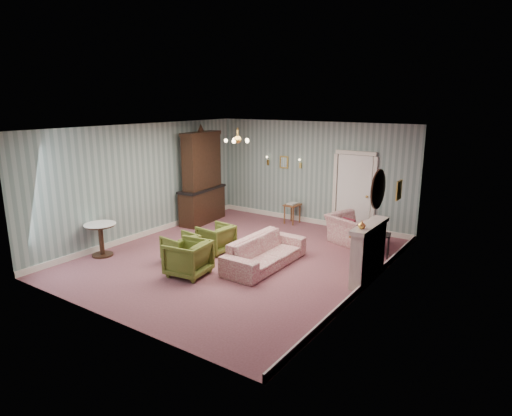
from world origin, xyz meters
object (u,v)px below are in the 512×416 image
Objects in this scene: pedestal_table at (101,240)px; olive_chair_a at (188,257)px; olive_chair_b at (181,247)px; wingback_chair at (353,225)px; coffee_table at (367,243)px; side_table_black at (382,245)px; dresser at (202,175)px; sofa_chintz at (265,247)px; fireplace at (368,252)px; olive_chair_c at (216,237)px.

olive_chair_a is at bearing 6.34° from pedestal_table.
olive_chair_b is (-0.69, 0.50, -0.06)m from olive_chair_a.
olive_chair_a is at bearing 82.81° from wingback_chair.
coffee_table is 1.55× the size of side_table_black.
olive_chair_b is at bearing 23.90° from pedestal_table.
dresser is 3.63m from pedestal_table.
sofa_chintz reaches higher than side_table_black.
pedestal_table is (-5.51, -2.07, -0.20)m from fireplace.
olive_chair_c is 3.80m from side_table_black.
dresser is (-1.99, 1.81, 1.02)m from olive_chair_c.
olive_chair_c is at bearing -170.91° from olive_chair_a.
olive_chair_c is 3.55m from fireplace.
olive_chair_c is 1.44m from sofa_chintz.
olive_chair_c is 0.64× the size of wingback_chair.
dresser reaches higher than olive_chair_c.
dresser is at bearing -126.64° from olive_chair_c.
fireplace reaches higher than olive_chair_a.
pedestal_table is (0.00, -3.49, -1.00)m from dresser.
coffee_table is at bearing 165.62° from wingback_chair.
dresser is 1.97× the size of fireplace.
olive_chair_b is 4.32m from coffee_table.
side_table_black is at bearing 33.70° from pedestal_table.
wingback_chair is (0.99, 2.45, 0.06)m from sofa_chintz.
pedestal_table is at bearing -59.45° from olive_chair_b.
olive_chair_a is 0.85m from olive_chair_b.
olive_chair_a is 1.65m from sofa_chintz.
side_table_black is at bearing 171.67° from wingback_chair.
side_table_black is (3.57, 2.77, -0.07)m from olive_chair_b.
olive_chair_b is 1.88m from sofa_chintz.
olive_chair_b is 0.31× the size of sofa_chintz.
wingback_chair is 2.25m from fireplace.
olive_chair_c is at bearing -150.72° from side_table_black.
olive_chair_a is 0.29× the size of dresser.
wingback_chair is at bearing 0.82° from dresser.
pedestal_table is at bearing -91.37° from olive_chair_a.
dresser is at bearing -179.51° from side_table_black.
sofa_chintz reaches higher than pedestal_table.
sofa_chintz reaches higher than olive_chair_c.
fireplace reaches higher than olive_chair_c.
olive_chair_b is 1.89m from pedestal_table.
olive_chair_c reaches higher than side_table_black.
pedestal_table is (-1.73, -0.77, 0.05)m from olive_chair_b.
coffee_table is at bearing -4.04° from dresser.
fireplace is at bearing 102.04° from olive_chair_c.
olive_chair_b is at bearing 115.61° from sofa_chintz.
coffee_table is (3.19, 2.91, -0.12)m from olive_chair_b.
wingback_chair is at bearing 42.46° from pedestal_table.
wingback_chair reaches higher than olive_chair_a.
side_table_black reaches higher than coffee_table.
fireplace is at bearing -81.85° from side_table_black.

